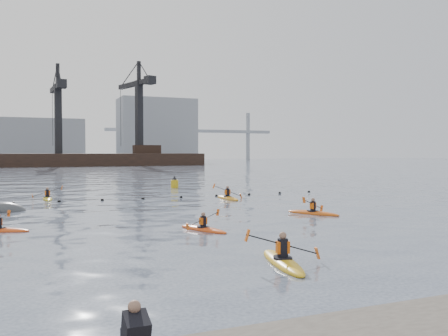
{
  "coord_description": "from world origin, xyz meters",
  "views": [
    {
      "loc": [
        -7.02,
        -13.08,
        3.61
      ],
      "look_at": [
        1.9,
        8.43,
        2.8
      ],
      "focal_mm": 38.0,
      "sensor_mm": 36.0,
      "label": 1
    }
  ],
  "objects_px": {
    "kayaker_1": "(283,260)",
    "kayaker_4": "(313,212)",
    "kayaker_3": "(228,197)",
    "kayaker_5": "(47,198)",
    "kayaker_0": "(203,228)",
    "nav_buoy": "(175,184)",
    "mooring_buoy": "(9,211)"
  },
  "relations": [
    {
      "from": "kayaker_0",
      "to": "mooring_buoy",
      "type": "distance_m",
      "value": 13.85
    },
    {
      "from": "mooring_buoy",
      "to": "kayaker_0",
      "type": "bearing_deg",
      "value": -52.24
    },
    {
      "from": "nav_buoy",
      "to": "kayaker_0",
      "type": "bearing_deg",
      "value": -103.65
    },
    {
      "from": "kayaker_0",
      "to": "nav_buoy",
      "type": "distance_m",
      "value": 25.65
    },
    {
      "from": "kayaker_4",
      "to": "kayaker_3",
      "type": "bearing_deg",
      "value": -112.12
    },
    {
      "from": "kayaker_4",
      "to": "nav_buoy",
      "type": "xyz_separation_m",
      "value": [
        -1.73,
        22.06,
        0.31
      ]
    },
    {
      "from": "kayaker_0",
      "to": "kayaker_4",
      "type": "distance_m",
      "value": 8.3
    },
    {
      "from": "kayaker_5",
      "to": "kayaker_3",
      "type": "bearing_deg",
      "value": -21.99
    },
    {
      "from": "kayaker_1",
      "to": "mooring_buoy",
      "type": "distance_m",
      "value": 19.98
    },
    {
      "from": "kayaker_3",
      "to": "nav_buoy",
      "type": "relative_size",
      "value": 2.63
    },
    {
      "from": "kayaker_1",
      "to": "nav_buoy",
      "type": "relative_size",
      "value": 2.78
    },
    {
      "from": "kayaker_3",
      "to": "kayaker_4",
      "type": "bearing_deg",
      "value": -85.09
    },
    {
      "from": "kayaker_5",
      "to": "mooring_buoy",
      "type": "distance_m",
      "value": 7.24
    },
    {
      "from": "kayaker_4",
      "to": "kayaker_5",
      "type": "xyz_separation_m",
      "value": [
        -13.84,
        14.89,
        -0.0
      ]
    },
    {
      "from": "kayaker_4",
      "to": "mooring_buoy",
      "type": "xyz_separation_m",
      "value": [
        -16.27,
        8.08,
        -0.1
      ]
    },
    {
      "from": "kayaker_4",
      "to": "kayaker_0",
      "type": "bearing_deg",
      "value": -8.27
    },
    {
      "from": "kayaker_4",
      "to": "mooring_buoy",
      "type": "relative_size",
      "value": 1.52
    },
    {
      "from": "kayaker_1",
      "to": "kayaker_5",
      "type": "distance_m",
      "value": 25.6
    },
    {
      "from": "kayaker_1",
      "to": "kayaker_4",
      "type": "height_order",
      "value": "kayaker_1"
    },
    {
      "from": "kayaker_3",
      "to": "kayaker_4",
      "type": "distance_m",
      "value": 10.06
    },
    {
      "from": "kayaker_1",
      "to": "kayaker_4",
      "type": "distance_m",
      "value": 12.54
    },
    {
      "from": "kayaker_0",
      "to": "kayaker_3",
      "type": "xyz_separation_m",
      "value": [
        6.66,
        12.87,
        0.02
      ]
    },
    {
      "from": "kayaker_3",
      "to": "kayaker_5",
      "type": "bearing_deg",
      "value": 157.46
    },
    {
      "from": "kayaker_0",
      "to": "kayaker_4",
      "type": "relative_size",
      "value": 0.92
    },
    {
      "from": "mooring_buoy",
      "to": "kayaker_5",
      "type": "bearing_deg",
      "value": 70.4
    },
    {
      "from": "kayaker_1",
      "to": "kayaker_4",
      "type": "relative_size",
      "value": 1.16
    },
    {
      "from": "kayaker_4",
      "to": "nav_buoy",
      "type": "distance_m",
      "value": 22.13
    },
    {
      "from": "kayaker_0",
      "to": "kayaker_3",
      "type": "height_order",
      "value": "kayaker_3"
    },
    {
      "from": "kayaker_5",
      "to": "nav_buoy",
      "type": "bearing_deg",
      "value": 29.66
    },
    {
      "from": "nav_buoy",
      "to": "kayaker_5",
      "type": "bearing_deg",
      "value": -149.39
    },
    {
      "from": "kayaker_3",
      "to": "kayaker_5",
      "type": "height_order",
      "value": "kayaker_3"
    },
    {
      "from": "kayaker_0",
      "to": "kayaker_5",
      "type": "relative_size",
      "value": 0.91
    }
  ]
}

